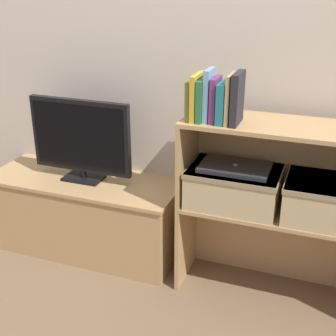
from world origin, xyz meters
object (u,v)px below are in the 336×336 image
at_px(tv_stand, 87,214).
at_px(book_olive, 191,99).
at_px(book_charcoal, 237,98).
at_px(storage_basket_right, 334,200).
at_px(storage_basket_left, 234,185).
at_px(book_forest, 203,100).
at_px(laptop, 235,167).
at_px(book_plum, 215,100).
at_px(book_teal, 223,102).
at_px(book_skyblue, 209,95).
at_px(book_tan, 230,99).
at_px(book_mustard, 197,97).
at_px(tv, 81,138).

relative_size(tv_stand, book_olive, 6.06).
relative_size(book_charcoal, storage_basket_right, 0.52).
bearing_deg(book_charcoal, storage_basket_left, 91.69).
relative_size(tv_stand, book_forest, 5.76).
bearing_deg(storage_basket_right, book_forest, -175.32).
bearing_deg(storage_basket_left, laptop, 180.00).
xyz_separation_m(book_forest, book_plum, (0.06, 0.00, 0.00)).
bearing_deg(laptop, tv_stand, 176.68).
bearing_deg(book_teal, book_olive, 180.00).
height_order(book_skyblue, book_tan, book_skyblue).
bearing_deg(laptop, book_tan, -120.60).
relative_size(book_mustard, storage_basket_left, 0.48).
relative_size(tv_stand, book_mustard, 5.25).
distance_m(book_forest, book_teal, 0.10).
xyz_separation_m(book_skyblue, book_teal, (0.07, 0.00, -0.03)).
relative_size(storage_basket_right, laptop, 1.33).
bearing_deg(book_teal, book_tan, 0.00).
height_order(book_teal, storage_basket_left, book_teal).
xyz_separation_m(book_mustard, book_forest, (0.03, 0.00, -0.01)).
distance_m(book_teal, storage_basket_right, 0.68).
relative_size(tv_stand, storage_basket_left, 2.50).
height_order(book_forest, storage_basket_left, book_forest).
relative_size(book_mustard, book_skyblue, 0.89).
xyz_separation_m(tv_stand, book_charcoal, (0.88, -0.10, 0.80)).
xyz_separation_m(book_tan, storage_basket_left, (0.03, 0.05, -0.44)).
height_order(book_tan, storage_basket_left, book_tan).
bearing_deg(book_tan, book_forest, 180.00).
relative_size(tv, book_tan, 2.64).
relative_size(book_forest, storage_basket_right, 0.43).
xyz_separation_m(tv, book_olive, (0.66, -0.10, 0.30)).
distance_m(tv_stand, book_olive, 1.03).
bearing_deg(book_charcoal, laptop, 91.69).
xyz_separation_m(book_skyblue, book_tan, (0.10, 0.00, -0.01)).
distance_m(book_mustard, storage_basket_left, 0.48).
distance_m(book_mustard, book_skyblue, 0.06).
relative_size(book_olive, book_charcoal, 0.79).
relative_size(book_mustard, book_tan, 0.95).
height_order(book_skyblue, book_plum, book_skyblue).
distance_m(book_forest, laptop, 0.37).
bearing_deg(storage_basket_right, book_skyblue, -175.11).
xyz_separation_m(storage_basket_left, laptop, (-0.00, 0.00, 0.10)).
relative_size(storage_basket_left, storage_basket_right, 1.00).
bearing_deg(book_olive, book_skyblue, 0.00).
bearing_deg(storage_basket_left, book_charcoal, -88.31).
xyz_separation_m(book_forest, book_tan, (0.13, 0.00, 0.02)).
bearing_deg(book_teal, book_plum, 180.00).
height_order(book_forest, storage_basket_right, book_forest).
bearing_deg(storage_basket_left, tv_stand, 176.68).
distance_m(storage_basket_left, laptop, 0.10).
xyz_separation_m(book_forest, book_skyblue, (0.03, 0.00, 0.02)).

